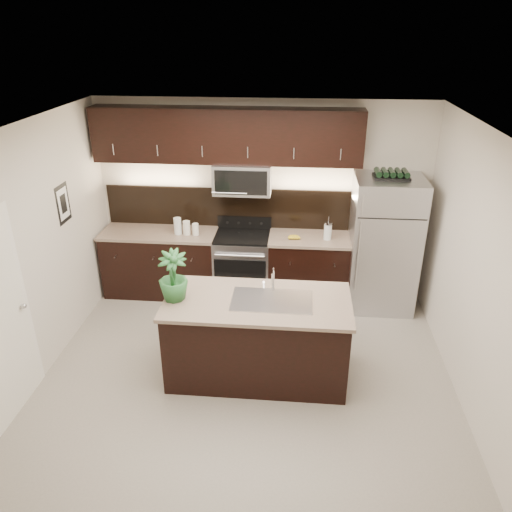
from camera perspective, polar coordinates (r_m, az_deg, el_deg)
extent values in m
plane|color=gray|center=(5.81, -0.94, -12.79)|extent=(4.50, 4.50, 0.00)
cube|color=beige|center=(6.93, 0.74, 6.51)|extent=(4.50, 0.02, 2.70)
cube|color=beige|center=(3.42, -4.77, -15.52)|extent=(4.50, 0.02, 2.70)
cube|color=beige|center=(5.77, -23.87, 0.22)|extent=(0.02, 4.00, 2.70)
cube|color=beige|center=(5.36, 23.66, -1.63)|extent=(0.02, 4.00, 2.70)
cube|color=white|center=(4.66, -1.18, 14.36)|extent=(4.50, 4.00, 0.02)
cube|color=silver|center=(5.30, -26.93, -6.78)|extent=(0.04, 0.80, 2.02)
sphere|color=silver|center=(5.53, -25.02, -5.20)|extent=(0.06, 0.06, 0.06)
cube|color=black|center=(6.27, -21.16, 5.60)|extent=(0.01, 0.32, 0.46)
cube|color=white|center=(6.27, -21.13, 5.60)|extent=(0.00, 0.24, 0.36)
cube|color=black|center=(7.24, -10.74, -0.83)|extent=(1.57, 0.62, 0.90)
cube|color=black|center=(6.98, 6.32, -1.54)|extent=(1.16, 0.62, 0.90)
cube|color=#B2B2B7|center=(7.02, -1.54, -1.23)|extent=(0.76, 0.62, 0.90)
cube|color=black|center=(6.82, -1.58, 2.27)|extent=(0.76, 0.60, 0.03)
cube|color=tan|center=(7.05, -11.04, 2.60)|extent=(1.59, 0.65, 0.04)
cube|color=tan|center=(6.78, 6.51, 2.01)|extent=(1.18, 0.65, 0.04)
cube|color=black|center=(7.01, -3.00, 5.56)|extent=(3.49, 0.02, 0.56)
cube|color=#B2B2B7|center=(6.66, -1.55, 8.87)|extent=(0.76, 0.40, 0.40)
cube|color=black|center=(6.59, -3.39, 13.58)|extent=(3.49, 0.33, 0.70)
cube|color=black|center=(5.50, 0.16, -9.46)|extent=(1.90, 0.90, 0.90)
cube|color=tan|center=(5.24, 0.17, -5.24)|extent=(1.96, 0.96, 0.04)
cube|color=silver|center=(5.22, 1.82, -5.06)|extent=(0.84, 0.50, 0.01)
cylinder|color=silver|center=(5.35, 1.97, -2.88)|extent=(0.03, 0.03, 0.24)
cylinder|color=silver|center=(5.22, 1.95, -1.78)|extent=(0.02, 0.14, 0.02)
cylinder|color=silver|center=(5.18, 1.90, -2.63)|extent=(0.02, 0.02, 0.10)
cube|color=#B2B2B7|center=(6.83, 14.34, 1.34)|extent=(0.87, 0.79, 1.80)
cube|color=black|center=(6.52, 15.20, 8.73)|extent=(0.45, 0.28, 0.03)
cylinder|color=black|center=(6.48, 13.76, 9.26)|extent=(0.07, 0.25, 0.07)
cylinder|color=black|center=(6.49, 14.51, 9.22)|extent=(0.07, 0.25, 0.07)
cylinder|color=black|center=(6.51, 15.25, 9.17)|extent=(0.07, 0.25, 0.07)
cylinder|color=black|center=(6.52, 16.00, 9.11)|extent=(0.07, 0.25, 0.07)
cylinder|color=black|center=(6.54, 16.73, 9.06)|extent=(0.07, 0.25, 0.07)
imported|color=#235928|center=(5.20, -9.48, -2.26)|extent=(0.36, 0.36, 0.54)
cylinder|color=silver|center=(6.88, -8.94, 3.41)|extent=(0.11, 0.11, 0.23)
cylinder|color=silver|center=(6.85, -7.94, 3.21)|extent=(0.10, 0.10, 0.19)
cylinder|color=silver|center=(6.82, -6.93, 3.05)|extent=(0.09, 0.09, 0.16)
cylinder|color=silver|center=(6.70, 8.20, 2.75)|extent=(0.10, 0.10, 0.21)
cylinder|color=silver|center=(6.65, 8.26, 3.67)|extent=(0.11, 0.11, 0.02)
cylinder|color=silver|center=(6.64, 8.28, 4.08)|extent=(0.01, 0.01, 0.08)
ellipsoid|color=gold|center=(6.69, 3.97, 2.20)|extent=(0.17, 0.14, 0.05)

